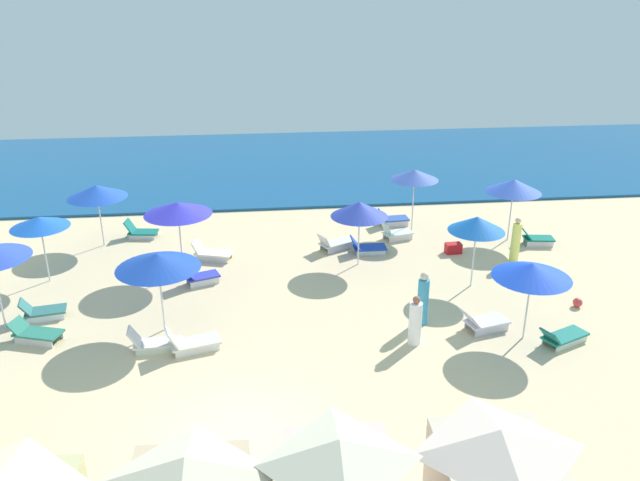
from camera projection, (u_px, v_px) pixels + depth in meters
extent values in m
plane|color=beige|center=(237.00, 437.00, 14.33)|extent=(60.00, 60.00, 0.00)
cube|color=navy|center=(241.00, 165.00, 35.05)|extent=(60.00, 14.85, 0.12)
pyramid|color=beige|center=(185.00, 469.00, 10.19)|extent=(2.23, 2.07, 0.47)
pyramid|color=beige|center=(339.00, 450.00, 10.42)|extent=(2.06, 2.13, 0.45)
pyramid|color=beige|center=(500.00, 440.00, 10.88)|extent=(2.29, 2.24, 0.45)
cylinder|color=silver|center=(101.00, 222.00, 24.29)|extent=(0.05, 0.05, 1.96)
cone|color=blue|center=(97.00, 191.00, 23.82)|extent=(2.22, 2.22, 0.48)
cube|color=silver|center=(142.00, 238.00, 25.14)|extent=(1.00, 0.17, 0.19)
cube|color=silver|center=(146.00, 232.00, 25.65)|extent=(1.00, 0.17, 0.19)
cube|color=#146A60|center=(143.00, 232.00, 25.35)|extent=(1.19, 0.78, 0.06)
cube|color=#146A60|center=(130.00, 226.00, 25.26)|extent=(0.41, 0.65, 0.52)
cylinder|color=silver|center=(510.00, 216.00, 24.84)|extent=(0.05, 0.05, 1.97)
cone|color=blue|center=(514.00, 186.00, 24.36)|extent=(2.13, 2.13, 0.52)
cube|color=silver|center=(540.00, 244.00, 24.43)|extent=(1.00, 0.18, 0.24)
cube|color=silver|center=(536.00, 239.00, 24.90)|extent=(1.00, 0.18, 0.24)
cube|color=#0D6A59|center=(539.00, 238.00, 24.61)|extent=(1.19, 0.76, 0.06)
cube|color=#0D6A59|center=(526.00, 233.00, 24.54)|extent=(0.47, 0.63, 0.45)
cylinder|color=silver|center=(359.00, 240.00, 22.69)|extent=(0.05, 0.05, 1.84)
cone|color=#2A3EB2|center=(359.00, 209.00, 22.24)|extent=(2.03, 2.03, 0.53)
cube|color=silver|center=(371.00, 253.00, 23.71)|extent=(1.10, 0.05, 0.19)
cube|color=silver|center=(369.00, 247.00, 24.22)|extent=(1.10, 0.05, 0.19)
cube|color=#2043B5|center=(370.00, 247.00, 23.92)|extent=(1.23, 0.67, 0.06)
cube|color=#2043B5|center=(355.00, 243.00, 23.79)|extent=(0.36, 0.63, 0.43)
cube|color=silver|center=(341.00, 248.00, 24.09)|extent=(1.05, 0.57, 0.23)
cube|color=silver|center=(333.00, 244.00, 24.50)|extent=(1.05, 0.57, 0.23)
cube|color=silver|center=(337.00, 243.00, 24.24)|extent=(1.44, 1.15, 0.06)
cube|color=silver|center=(324.00, 241.00, 23.85)|extent=(0.49, 0.64, 0.43)
cube|color=silver|center=(46.00, 319.00, 19.12)|extent=(1.05, 0.23, 0.21)
cube|color=silver|center=(47.00, 310.00, 19.59)|extent=(1.05, 0.23, 0.21)
cube|color=#2F6965|center=(46.00, 311.00, 19.31)|extent=(1.27, 0.82, 0.06)
cube|color=#2F6965|center=(25.00, 307.00, 19.09)|extent=(0.42, 0.64, 0.43)
cube|color=silver|center=(33.00, 342.00, 17.85)|extent=(1.14, 0.40, 0.24)
cube|color=silver|center=(45.00, 333.00, 18.34)|extent=(1.14, 0.40, 0.24)
cube|color=#2B7A64|center=(38.00, 333.00, 18.04)|extent=(1.44, 1.00, 0.06)
cube|color=#2B7A64|center=(18.00, 326.00, 18.08)|extent=(0.50, 0.67, 0.37)
cylinder|color=silver|center=(181.00, 244.00, 21.89)|extent=(0.05, 0.05, 2.21)
cone|color=#3330CA|center=(178.00, 208.00, 21.38)|extent=(2.30, 2.30, 0.42)
cube|color=silver|center=(212.00, 260.00, 23.12)|extent=(1.16, 0.39, 0.23)
cube|color=silver|center=(217.00, 254.00, 23.62)|extent=(1.16, 0.39, 0.23)
cube|color=white|center=(214.00, 253.00, 23.31)|extent=(1.47, 1.01, 0.06)
cube|color=white|center=(198.00, 246.00, 23.33)|extent=(0.44, 0.67, 0.47)
cube|color=silver|center=(205.00, 283.00, 21.33)|extent=(0.95, 0.38, 0.24)
cube|color=silver|center=(201.00, 277.00, 21.74)|extent=(0.95, 0.38, 0.24)
cube|color=#323CB6|center=(202.00, 276.00, 21.48)|extent=(1.24, 0.93, 0.06)
cube|color=#323CB6|center=(187.00, 273.00, 21.19)|extent=(0.57, 0.66, 0.48)
cylinder|color=silver|center=(473.00, 259.00, 21.05)|extent=(0.05, 0.05, 1.98)
cone|color=blue|center=(477.00, 224.00, 20.57)|extent=(1.85, 1.85, 0.50)
cylinder|color=silver|center=(413.00, 206.00, 25.62)|extent=(0.05, 0.05, 2.20)
cone|color=#3754B2|center=(415.00, 175.00, 25.12)|extent=(1.91, 1.91, 0.42)
cube|color=silver|center=(396.00, 224.00, 26.40)|extent=(1.04, 0.11, 0.26)
cube|color=silver|center=(392.00, 220.00, 26.90)|extent=(1.04, 0.11, 0.26)
cube|color=#2D50A4|center=(394.00, 219.00, 26.59)|extent=(1.20, 0.73, 0.06)
cube|color=#2D50A4|center=(382.00, 215.00, 26.42)|extent=(0.30, 0.63, 0.42)
cube|color=silver|center=(401.00, 239.00, 24.99)|extent=(1.01, 0.33, 0.24)
cube|color=silver|center=(394.00, 234.00, 25.43)|extent=(1.01, 0.33, 0.24)
cube|color=white|center=(398.00, 233.00, 25.15)|extent=(1.27, 0.91, 0.06)
cube|color=white|center=(386.00, 228.00, 24.87)|extent=(0.45, 0.64, 0.55)
cylinder|color=silver|center=(527.00, 308.00, 17.94)|extent=(0.05, 0.05, 1.93)
cone|color=blue|center=(532.00, 271.00, 17.49)|extent=(2.18, 2.18, 0.42)
cube|color=silver|center=(572.00, 344.00, 17.83)|extent=(1.15, 0.53, 0.19)
cube|color=silver|center=(557.00, 336.00, 18.23)|extent=(1.15, 0.53, 0.19)
cube|color=#1F786A|center=(565.00, 336.00, 17.98)|extent=(1.50, 1.09, 0.06)
cube|color=#1F786A|center=(550.00, 336.00, 17.62)|extent=(0.53, 0.65, 0.39)
cube|color=silver|center=(492.00, 330.00, 18.46)|extent=(1.10, 0.31, 0.24)
cube|color=silver|center=(481.00, 321.00, 18.95)|extent=(1.10, 0.31, 0.24)
cube|color=silver|center=(487.00, 321.00, 18.65)|extent=(1.37, 0.94, 0.06)
cube|color=silver|center=(471.00, 319.00, 18.39)|extent=(0.50, 0.69, 0.41)
cylinder|color=silver|center=(162.00, 300.00, 18.34)|extent=(0.05, 0.05, 2.00)
cone|color=#1941AE|center=(158.00, 261.00, 17.88)|extent=(2.40, 2.40, 0.44)
cube|color=silver|center=(198.00, 351.00, 17.46)|extent=(1.19, 0.36, 0.21)
cube|color=silver|center=(194.00, 341.00, 17.92)|extent=(1.19, 0.36, 0.21)
cube|color=silver|center=(195.00, 342.00, 17.64)|extent=(1.47, 0.97, 0.06)
cube|color=silver|center=(172.00, 338.00, 17.32)|extent=(0.46, 0.66, 0.55)
cube|color=silver|center=(158.00, 351.00, 17.48)|extent=(1.18, 0.10, 0.18)
cube|color=silver|center=(159.00, 342.00, 17.92)|extent=(1.18, 0.10, 0.18)
cube|color=silver|center=(158.00, 343.00, 17.65)|extent=(1.34, 0.64, 0.06)
cube|color=silver|center=(134.00, 337.00, 17.47)|extent=(0.37, 0.56, 0.51)
cylinder|color=silver|center=(45.00, 254.00, 21.39)|extent=(0.05, 0.05, 1.97)
cone|color=blue|center=(39.00, 222.00, 20.94)|extent=(1.91, 1.91, 0.37)
cylinder|color=white|center=(415.00, 323.00, 17.80)|extent=(0.49, 0.49, 1.28)
sphere|color=#985D45|center=(417.00, 300.00, 17.51)|extent=(0.22, 0.22, 0.22)
cylinder|color=teal|center=(423.00, 302.00, 18.81)|extent=(0.47, 0.47, 1.45)
sphere|color=beige|center=(425.00, 276.00, 18.49)|extent=(0.24, 0.24, 0.24)
cylinder|color=#EDF06F|center=(516.00, 242.00, 23.09)|extent=(0.46, 0.46, 1.45)
sphere|color=beige|center=(518.00, 221.00, 22.77)|extent=(0.22, 0.22, 0.22)
cube|color=red|center=(453.00, 248.00, 23.90)|extent=(0.61, 0.39, 0.39)
sphere|color=#D73F41|center=(578.00, 302.00, 19.99)|extent=(0.30, 0.30, 0.30)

